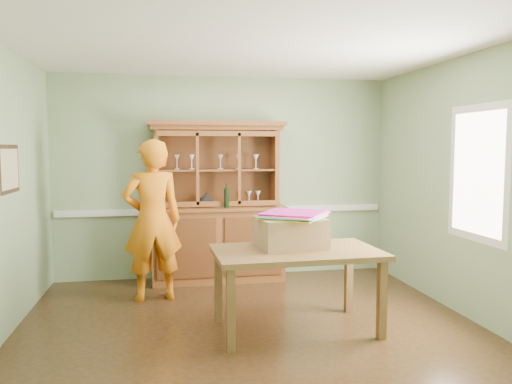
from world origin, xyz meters
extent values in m
plane|color=#492E17|center=(0.00, 0.00, 0.00)|extent=(4.50, 4.50, 0.00)
plane|color=white|center=(0.00, 0.00, 2.70)|extent=(4.50, 4.50, 0.00)
plane|color=gray|center=(0.00, 2.00, 1.35)|extent=(4.50, 0.00, 4.50)
plane|color=gray|center=(2.25, 0.00, 1.35)|extent=(0.00, 4.00, 4.00)
plane|color=gray|center=(0.00, -2.00, 1.35)|extent=(4.50, 0.00, 4.50)
cube|color=white|center=(0.00, 1.98, 0.90)|extent=(4.41, 0.05, 0.08)
cube|color=#352415|center=(-2.23, 0.30, 1.55)|extent=(0.03, 0.60, 0.46)
cube|color=beige|center=(-2.22, 0.30, 1.55)|extent=(0.01, 0.52, 0.38)
cube|color=white|center=(2.23, -0.30, 1.50)|extent=(0.03, 0.96, 1.36)
cube|color=white|center=(2.22, -0.30, 1.50)|extent=(0.01, 0.80, 1.20)
cube|color=brown|center=(-0.12, 1.74, 0.47)|extent=(1.70, 0.52, 0.95)
cube|color=brown|center=(-0.12, 1.73, 0.97)|extent=(1.76, 0.58, 0.04)
cube|color=#572C14|center=(-0.12, 1.98, 1.48)|extent=(1.61, 0.04, 0.99)
cube|color=brown|center=(-0.90, 1.82, 1.48)|extent=(0.06, 0.36, 0.99)
cube|color=brown|center=(0.66, 1.82, 1.48)|extent=(0.06, 0.36, 0.99)
cube|color=brown|center=(-0.12, 1.82, 2.01)|extent=(1.70, 0.42, 0.06)
cube|color=brown|center=(-0.12, 1.80, 2.06)|extent=(1.78, 0.45, 0.06)
cube|color=brown|center=(-0.12, 1.82, 1.46)|extent=(1.50, 0.31, 0.02)
imported|color=#B2B2B7|center=(-0.26, 1.82, 1.08)|extent=(0.17, 0.17, 0.18)
imported|color=gold|center=(-0.54, 1.82, 1.01)|extent=(0.20, 0.20, 0.05)
cylinder|color=black|center=(-0.02, 1.57, 1.14)|extent=(0.07, 0.07, 0.30)
cube|color=brown|center=(0.42, -0.20, 0.76)|extent=(1.60, 0.99, 0.05)
cube|color=brown|center=(-0.26, -0.61, 0.37)|extent=(0.08, 0.08, 0.73)
cube|color=brown|center=(-0.29, 0.16, 0.37)|extent=(0.08, 0.08, 0.73)
cube|color=brown|center=(1.14, -0.56, 0.37)|extent=(0.08, 0.08, 0.73)
cube|color=brown|center=(1.11, 0.21, 0.37)|extent=(0.08, 0.08, 0.73)
cube|color=#94784C|center=(0.39, -0.09, 0.93)|extent=(0.68, 0.57, 0.29)
cube|color=gold|center=(0.43, -0.08, 1.08)|extent=(0.76, 0.76, 0.01)
cube|color=green|center=(0.43, -0.08, 1.09)|extent=(0.76, 0.76, 0.01)
cube|color=#2FDED5|center=(0.43, -0.08, 1.10)|extent=(0.76, 0.76, 0.01)
cube|color=pink|center=(0.43, -0.08, 1.11)|extent=(0.76, 0.76, 0.01)
cube|color=#D7209B|center=(0.43, -0.08, 1.11)|extent=(0.76, 0.76, 0.01)
cube|color=#C91E93|center=(0.43, -0.08, 1.12)|extent=(0.76, 0.76, 0.01)
imported|color=orange|center=(-0.95, 1.03, 0.92)|extent=(0.74, 0.56, 1.85)
camera|label=1|loc=(-0.80, -4.73, 1.75)|focal=35.00mm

